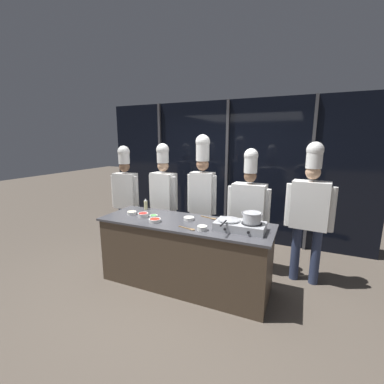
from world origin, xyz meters
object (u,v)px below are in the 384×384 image
frying_pan (229,218)px  prep_bowl_onion (189,218)px  portable_stove (240,226)px  prep_bowl_chili_flakes (155,220)px  serving_spoon_solid (190,229)px  chef_line (202,187)px  chef_head (126,190)px  chef_apprentice (310,206)px  prep_bowl_scallions (154,216)px  chef_sous (163,191)px  chef_pastry (249,205)px  serving_spoon_slotted (212,218)px  prep_bowl_bell_pepper (143,215)px  stock_pot (252,217)px  prep_bowl_bean_sprouts (202,228)px  prep_bowl_noodles (132,213)px  squeeze_bottle_oil (146,204)px

frying_pan → prep_bowl_onion: frying_pan is taller
portable_stove → prep_bowl_chili_flakes: portable_stove is taller
serving_spoon_solid → chef_line: (-0.24, 1.00, 0.32)m
chef_head → chef_apprentice: chef_apprentice is taller
serving_spoon_solid → prep_bowl_scallions: bearing=160.3°
serving_spoon_solid → chef_sous: (-0.96, 1.04, 0.19)m
serving_spoon_solid → chef_pastry: (0.50, 1.00, 0.11)m
chef_head → chef_apprentice: 2.98m
chef_head → portable_stove: bearing=155.8°
serving_spoon_solid → chef_pastry: chef_pastry is taller
serving_spoon_slotted → chef_line: size_ratio=0.13×
frying_pan → prep_bowl_bell_pepper: bearing=-179.4°
prep_bowl_bell_pepper → portable_stove: bearing=0.7°
serving_spoon_slotted → chef_sous: (-1.06, 0.53, 0.19)m
chef_sous → frying_pan: bearing=158.9°
frying_pan → serving_spoon_slotted: size_ratio=1.83×
chef_head → chef_sous: 0.72m
portable_stove → stock_pot: (0.14, 0.00, 0.12)m
prep_bowl_bean_sprouts → portable_stove: bearing=24.2°
prep_bowl_noodles → chef_line: bearing=44.4°
prep_bowl_bell_pepper → chef_pastry: size_ratio=0.08×
prep_bowl_bean_sprouts → chef_head: 2.03m
chef_sous → chef_apprentice: size_ratio=0.98×
chef_line → chef_pastry: bearing=179.5°
frying_pan → prep_bowl_chili_flakes: bearing=-171.9°
prep_bowl_bean_sprouts → chef_pastry: (0.35, 0.97, 0.08)m
squeeze_bottle_oil → chef_apprentice: size_ratio=0.09×
frying_pan → chef_apprentice: chef_apprentice is taller
prep_bowl_scallions → squeeze_bottle_oil: bearing=137.2°
prep_bowl_bean_sprouts → serving_spoon_slotted: bearing=95.9°
prep_bowl_chili_flakes → chef_line: size_ratio=0.08×
prep_bowl_chili_flakes → prep_bowl_bell_pepper: size_ratio=1.08×
portable_stove → chef_pastry: chef_pastry is taller
serving_spoon_slotted → chef_pastry: 0.64m
prep_bowl_scallions → prep_bowl_bell_pepper: bearing=-167.6°
prep_bowl_scallions → prep_bowl_bell_pepper: size_ratio=0.78×
stock_pot → prep_bowl_bell_pepper: stock_pot is taller
chef_line → serving_spoon_slotted: bearing=123.8°
prep_bowl_chili_flakes → prep_bowl_bell_pepper: prep_bowl_bell_pepper is taller
stock_pot → chef_line: 1.23m
frying_pan → prep_bowl_noodles: (-1.45, 0.02, -0.10)m
chef_head → frying_pan: bearing=154.6°
squeeze_bottle_oil → chef_line: bearing=30.4°
prep_bowl_onion → chef_head: bearing=158.5°
prep_bowl_noodles → chef_head: bearing=132.9°
stock_pot → chef_sous: bearing=153.6°
prep_bowl_bell_pepper → chef_line: chef_line is taller
prep_bowl_chili_flakes → chef_apprentice: (1.85, 0.93, 0.17)m
prep_bowl_chili_flakes → prep_bowl_bean_sprouts: prep_bowl_bean_sprouts is taller
frying_pan → stock_pot: (0.27, 0.01, 0.05)m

